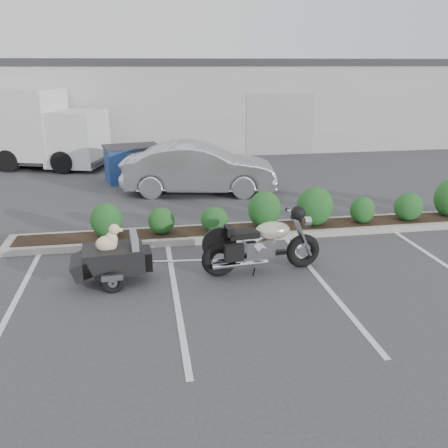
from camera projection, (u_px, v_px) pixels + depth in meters
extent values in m
plane|color=#38383A|center=(252.00, 274.00, 9.04)|extent=(90.00, 90.00, 0.00)
cube|color=#9E9E93|center=(272.00, 230.00, 11.23)|extent=(12.00, 1.00, 0.15)
cube|color=#9EA099|center=(178.00, 101.00, 24.25)|extent=(26.00, 10.00, 4.00)
torus|color=black|center=(219.00, 259.00, 8.88)|extent=(0.70, 0.23, 0.69)
torus|color=black|center=(303.00, 251.00, 9.28)|extent=(0.70, 0.23, 0.69)
cylinder|color=silver|center=(219.00, 259.00, 8.88)|extent=(0.30, 0.15, 0.29)
cylinder|color=silver|center=(303.00, 251.00, 9.28)|extent=(0.25, 0.12, 0.25)
cylinder|color=silver|center=(303.00, 235.00, 9.04)|extent=(0.44, 0.09, 0.91)
cylinder|color=silver|center=(298.00, 231.00, 9.23)|extent=(0.44, 0.09, 0.91)
cylinder|color=silver|center=(294.00, 214.00, 8.97)|extent=(0.09, 0.72, 0.03)
cylinder|color=silver|center=(307.00, 221.00, 9.09)|extent=(0.14, 0.19, 0.18)
sphere|color=black|center=(298.00, 213.00, 8.64)|extent=(0.29, 0.29, 0.27)
cube|color=silver|center=(258.00, 248.00, 9.01)|extent=(0.59, 0.39, 0.35)
cube|color=black|center=(263.00, 254.00, 9.08)|extent=(0.93, 0.17, 0.08)
ellipsoid|color=#BBB696|center=(273.00, 230.00, 8.97)|extent=(0.70, 0.43, 0.34)
cube|color=black|center=(243.00, 234.00, 8.84)|extent=(0.58, 0.35, 0.12)
cube|color=black|center=(229.00, 231.00, 8.75)|extent=(0.15, 0.32, 0.16)
cylinder|color=silver|center=(240.00, 265.00, 8.82)|extent=(1.08, 0.18, 0.09)
cylinder|color=silver|center=(235.00, 257.00, 9.16)|extent=(1.08, 0.18, 0.09)
cube|color=black|center=(234.00, 253.00, 8.59)|extent=(0.36, 0.17, 0.31)
cube|color=black|center=(114.00, 259.00, 8.59)|extent=(1.13, 0.82, 0.43)
cube|color=slate|center=(134.00, 243.00, 8.59)|extent=(0.17, 0.64, 0.31)
cube|color=slate|center=(116.00, 253.00, 8.57)|extent=(0.76, 0.69, 0.04)
cube|color=black|center=(82.00, 265.00, 8.48)|extent=(0.44, 0.76, 0.37)
cube|color=black|center=(146.00, 258.00, 8.74)|extent=(0.24, 0.53, 0.35)
torus|color=black|center=(113.00, 283.00, 8.27)|extent=(0.41, 0.14, 0.40)
torus|color=black|center=(111.00, 264.00, 9.06)|extent=(0.41, 0.14, 0.40)
cube|color=silver|center=(112.00, 278.00, 8.19)|extent=(0.37, 0.11, 0.10)
cube|color=silver|center=(111.00, 257.00, 9.07)|extent=(0.37, 0.11, 0.10)
cylinder|color=black|center=(112.00, 273.00, 8.67)|extent=(0.11, 0.92, 0.04)
cylinder|color=silver|center=(159.00, 260.00, 8.82)|extent=(0.61, 0.09, 0.04)
ellipsoid|color=beige|center=(107.00, 244.00, 8.48)|extent=(0.40, 0.29, 0.31)
ellipsoid|color=beige|center=(111.00, 239.00, 8.47)|extent=(0.24, 0.23, 0.28)
sphere|color=beige|center=(114.00, 229.00, 8.43)|extent=(0.21, 0.21, 0.19)
ellipsoid|color=beige|center=(120.00, 230.00, 8.46)|extent=(0.15, 0.09, 0.07)
sphere|color=black|center=(123.00, 230.00, 8.47)|extent=(0.04, 0.04, 0.04)
ellipsoid|color=beige|center=(112.00, 229.00, 8.36)|extent=(0.05, 0.04, 0.11)
ellipsoid|color=beige|center=(112.00, 227.00, 8.46)|extent=(0.05, 0.04, 0.11)
cylinder|color=beige|center=(114.00, 250.00, 8.49)|extent=(0.05, 0.05, 0.12)
cylinder|color=beige|center=(114.00, 248.00, 8.60)|extent=(0.05, 0.05, 0.12)
imported|color=#B3B3BB|center=(199.00, 169.00, 14.47)|extent=(4.85, 2.36, 1.53)
cube|color=navy|center=(133.00, 164.00, 16.06)|extent=(1.92, 1.48, 1.15)
cube|color=#2D2D30|center=(131.00, 146.00, 15.87)|extent=(2.04, 1.59, 0.06)
cube|color=silver|center=(77.00, 138.00, 17.84)|extent=(2.38, 2.56, 2.01)
cube|color=black|center=(78.00, 145.00, 17.93)|extent=(0.60, 1.67, 0.91)
cube|color=silver|center=(5.00, 123.00, 18.05)|extent=(4.67, 3.37, 2.55)
cube|color=#2D2D30|center=(28.00, 158.00, 18.38)|extent=(6.69, 3.87, 0.18)
cylinder|color=black|center=(62.00, 162.00, 17.16)|extent=(0.86, 0.50, 0.82)
cylinder|color=black|center=(85.00, 153.00, 19.04)|extent=(0.86, 0.50, 0.82)
cylinder|color=black|center=(8.00, 161.00, 17.44)|extent=(0.86, 0.50, 0.82)
cylinder|color=black|center=(36.00, 151.00, 19.32)|extent=(0.86, 0.50, 0.82)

